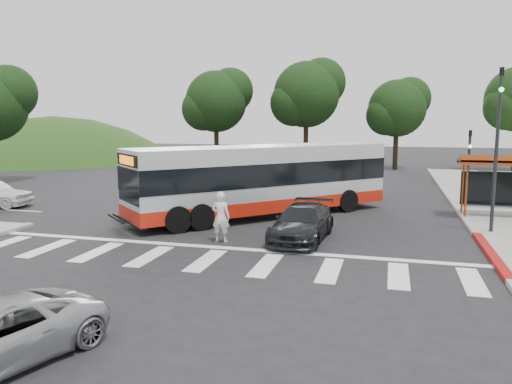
% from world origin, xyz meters
% --- Properties ---
extents(ground, '(140.00, 140.00, 0.00)m').
position_xyz_m(ground, '(0.00, 0.00, 0.00)').
color(ground, black).
rests_on(ground, ground).
extents(sidewalk_east, '(4.00, 40.00, 0.12)m').
position_xyz_m(sidewalk_east, '(11.00, 8.00, 0.06)').
color(sidewalk_east, gray).
rests_on(sidewalk_east, ground).
extents(curb_east, '(0.30, 40.00, 0.15)m').
position_xyz_m(curb_east, '(9.00, 8.00, 0.07)').
color(curb_east, '#9E9991').
rests_on(curb_east, ground).
extents(curb_east_red, '(0.32, 6.00, 0.15)m').
position_xyz_m(curb_east_red, '(9.00, -2.00, 0.08)').
color(curb_east_red, maroon).
rests_on(curb_east_red, ground).
extents(hillside_nw, '(44.00, 44.00, 10.00)m').
position_xyz_m(hillside_nw, '(-32.00, 30.00, 0.00)').
color(hillside_nw, '#173912').
rests_on(hillside_nw, ground).
extents(crosswalk_ladder, '(18.00, 2.60, 0.01)m').
position_xyz_m(crosswalk_ladder, '(0.00, -5.00, 0.01)').
color(crosswalk_ladder, silver).
rests_on(crosswalk_ladder, ground).
extents(bus_shelter, '(4.20, 1.60, 2.86)m').
position_xyz_m(bus_shelter, '(10.80, 5.10, 2.35)').
color(bus_shelter, brown).
rests_on(bus_shelter, sidewalk_east).
extents(traffic_signal_ne_tall, '(0.18, 0.37, 6.50)m').
position_xyz_m(traffic_signal_ne_tall, '(9.60, 1.49, 3.88)').
color(traffic_signal_ne_tall, black).
rests_on(traffic_signal_ne_tall, ground).
extents(traffic_signal_ne_short, '(0.18, 0.37, 4.00)m').
position_xyz_m(traffic_signal_ne_short, '(9.60, 8.49, 2.48)').
color(traffic_signal_ne_short, black).
rests_on(traffic_signal_ne_short, ground).
extents(tree_north_a, '(6.60, 6.15, 10.17)m').
position_xyz_m(tree_north_a, '(-1.92, 26.07, 6.92)').
color(tree_north_a, black).
rests_on(tree_north_a, ground).
extents(tree_north_b, '(5.72, 5.33, 8.43)m').
position_xyz_m(tree_north_b, '(6.07, 28.06, 5.66)').
color(tree_north_b, black).
rests_on(tree_north_b, ground).
extents(tree_north_c, '(6.16, 5.74, 9.30)m').
position_xyz_m(tree_north_c, '(-9.92, 24.06, 6.29)').
color(tree_north_c, black).
rests_on(tree_north_c, ground).
extents(transit_bus, '(10.85, 11.28, 3.32)m').
position_xyz_m(transit_bus, '(-0.13, 2.89, 1.66)').
color(transit_bus, silver).
rests_on(transit_bus, ground).
extents(pedestrian, '(0.71, 0.47, 1.91)m').
position_xyz_m(pedestrian, '(-0.35, -2.50, 0.95)').
color(pedestrian, silver).
rests_on(pedestrian, ground).
extents(dark_sedan, '(2.11, 4.66, 1.32)m').
position_xyz_m(dark_sedan, '(2.50, -1.35, 0.66)').
color(dark_sedan, black).
rests_on(dark_sedan, ground).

